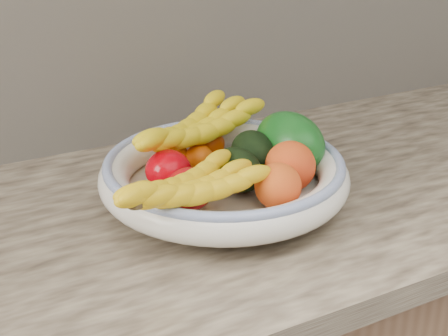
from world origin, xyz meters
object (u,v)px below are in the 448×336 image
at_px(banana_bunch_back, 195,134).
at_px(banana_bunch_front, 189,192).
at_px(green_mango, 290,142).
at_px(fruit_bowl, 224,175).

xyz_separation_m(banana_bunch_back, banana_bunch_front, (-0.10, -0.18, -0.01)).
distance_m(green_mango, banana_bunch_back, 0.16).
height_order(green_mango, banana_bunch_front, green_mango).
height_order(fruit_bowl, green_mango, green_mango).
relative_size(fruit_bowl, banana_bunch_back, 1.34).
height_order(green_mango, banana_bunch_back, green_mango).
relative_size(fruit_bowl, green_mango, 2.78).
height_order(fruit_bowl, banana_bunch_front, banana_bunch_front).
relative_size(green_mango, banana_bunch_back, 0.48).
distance_m(green_mango, banana_bunch_front, 0.25).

